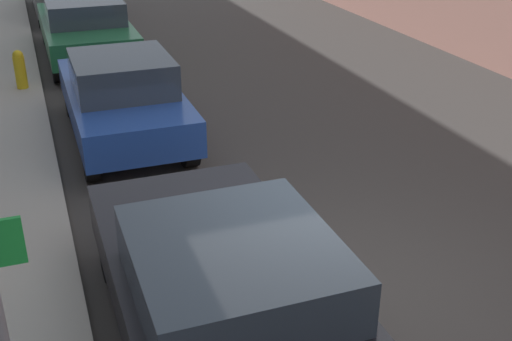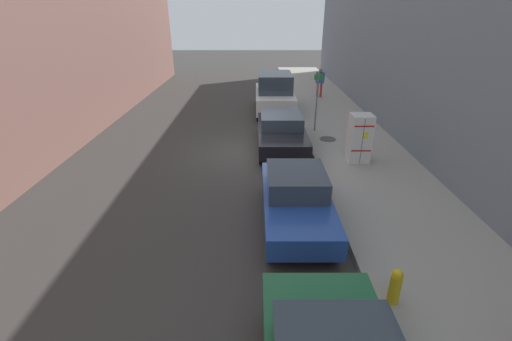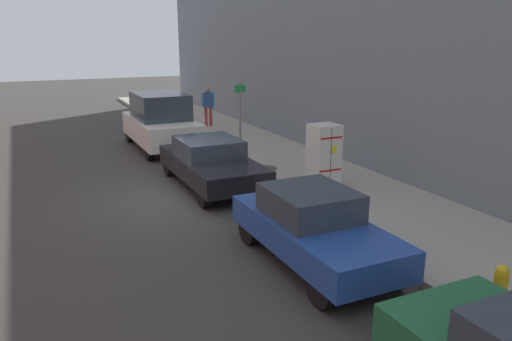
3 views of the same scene
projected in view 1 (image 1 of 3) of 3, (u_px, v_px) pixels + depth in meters
name	position (u px, v px, depth m)	size (l,w,h in m)	color
ground_plane	(330.00, 294.00, 6.84)	(80.00, 80.00, 0.00)	#383533
fire_hydrant	(20.00, 69.00, 12.51)	(0.22, 0.22, 0.76)	gold
parked_sedan_dark	(229.00, 296.00, 5.64)	(1.89, 4.44, 1.38)	black
parked_hatchback_blue	(123.00, 97.00, 10.40)	(1.70, 4.02, 1.45)	#23479E
parked_sedan_green	(85.00, 27.00, 14.88)	(1.88, 4.64, 1.42)	#1E6038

